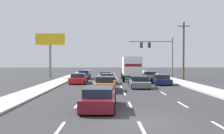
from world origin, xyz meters
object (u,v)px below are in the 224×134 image
car_gray (139,82)px  car_navy (161,80)px  car_blue (84,75)px  car_silver (105,76)px  car_orange (105,84)px  box_truck (131,67)px  car_tan (149,76)px  roadside_billboard (50,45)px  car_black (107,79)px  traffic_signal_mast (155,48)px  utility_pole_mid (184,50)px  car_red (79,79)px  car_maroon (99,98)px

car_gray → car_navy: size_ratio=1.10×
car_blue → car_silver: size_ratio=0.94×
car_orange → box_truck: 11.64m
car_silver → car_tan: 6.93m
car_navy → roadside_billboard: size_ratio=0.55×
car_black → traffic_signal_mast: bearing=52.1°
box_truck → car_gray: size_ratio=1.82×
car_orange → utility_pole_mid: 17.40m
car_blue → car_black: (3.79, -7.28, -0.05)m
car_blue → car_orange: bearing=-76.1°
car_red → roadside_billboard: bearing=123.8°
car_maroon → car_gray: bearing=70.2°
car_black → box_truck: 5.24m
car_gray → roadside_billboard: (-13.15, 13.64, 4.96)m
utility_pole_mid → roadside_billboard: size_ratio=1.17×
car_navy → car_black: bearing=167.4°
car_tan → traffic_signal_mast: bearing=68.8°
car_silver → car_black: size_ratio=1.03×
car_silver → car_red: bearing=-117.7°
car_gray → car_maroon: bearing=-109.8°
car_orange → traffic_signal_mast: bearing=64.5°
car_black → car_navy: size_ratio=1.03×
car_tan → roadside_billboard: 17.26m
car_maroon → car_tan: size_ratio=0.96×
utility_pole_mid → car_black: bearing=-156.6°
car_black → utility_pole_mid: utility_pole_mid is taller
car_blue → traffic_signal_mast: (12.14, 3.45, 4.52)m
car_tan → utility_pole_mid: size_ratio=0.52×
car_maroon → utility_pole_mid: 23.87m
roadside_billboard → utility_pole_mid: bearing=-10.9°
car_silver → car_black: (0.37, -6.41, 0.05)m
car_silver → car_tan: (6.92, -0.31, 0.03)m
utility_pole_mid → car_orange: bearing=-133.8°
box_truck → roadside_billboard: bearing=157.9°
car_red → car_silver: size_ratio=1.04×
car_gray → traffic_signal_mast: 16.71m
utility_pole_mid → traffic_signal_mast: bearing=119.0°
car_orange → roadside_billboard: 19.51m
car_orange → car_navy: size_ratio=1.09×
car_red → roadside_billboard: roadside_billboard is taller
car_silver → utility_pole_mid: 12.62m
car_black → utility_pole_mid: (11.52, 5.00, 3.93)m
car_navy → traffic_signal_mast: 13.16m
car_silver → car_gray: car_gray is taller
car_maroon → box_truck: box_truck is taller
car_black → traffic_signal_mast: 14.34m
car_black → car_gray: car_black is taller
box_truck → car_tan: 4.19m
car_maroon → traffic_signal_mast: 27.84m
car_black → roadside_billboard: roadside_billboard is taller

